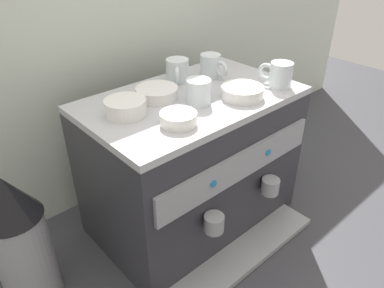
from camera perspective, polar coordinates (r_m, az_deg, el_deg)
name	(u,v)px	position (r m, az deg, el deg)	size (l,w,h in m)	color
ground_plane	(192,215)	(1.35, 0.00, -10.96)	(4.00, 4.00, 0.00)	#38383D
tiled_backsplash_wall	(125,43)	(1.32, -10.30, 15.08)	(2.80, 0.03, 1.10)	silver
espresso_machine	(193,163)	(1.20, 0.14, -2.91)	(0.65, 0.50, 0.47)	#2D2D33
ceramic_cup_0	(177,71)	(1.19, -2.27, 11.26)	(0.09, 0.10, 0.07)	silver
ceramic_cup_1	(211,66)	(1.22, 2.98, 11.93)	(0.07, 0.11, 0.07)	silver
ceramic_cup_2	(199,91)	(1.04, 1.10, 8.19)	(0.10, 0.07, 0.07)	silver
ceramic_cup_3	(279,75)	(1.18, 13.32, 10.37)	(0.07, 0.11, 0.08)	silver
ceramic_bowl_0	(242,92)	(1.09, 7.74, 7.92)	(0.12, 0.12, 0.03)	white
ceramic_bowl_1	(178,119)	(0.93, -2.10, 3.92)	(0.09, 0.09, 0.03)	white
ceramic_bowl_2	(126,108)	(0.99, -10.20, 5.56)	(0.11, 0.11, 0.04)	white
ceramic_bowl_3	(157,93)	(1.08, -5.41, 7.85)	(0.12, 0.12, 0.03)	white
coffee_grinder	(20,240)	(1.07, -25.02, -13.30)	(0.15, 0.15, 0.41)	#939399
milk_pitcher	(277,150)	(1.61, 13.04, -0.88)	(0.09, 0.09, 0.14)	#B7B7BC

